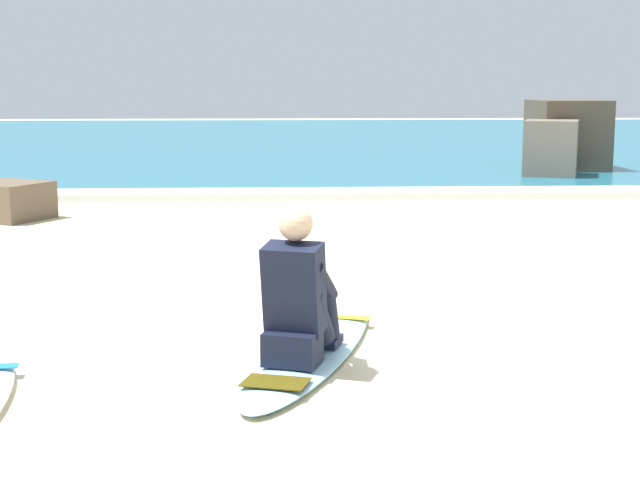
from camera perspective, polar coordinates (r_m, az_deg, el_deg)
The scene contains 7 objects.
ground_plane at distance 6.50m, azimuth 1.37°, elevation -6.05°, with size 80.00×80.00×0.00m, color beige.
sea at distance 28.08m, azimuth -1.95°, elevation 6.05°, with size 80.00×28.00×0.10m, color teal.
breaking_foam at distance 14.43m, azimuth -1.02°, elevation 2.79°, with size 80.00×0.90×0.11m, color white.
surfboard_main at distance 6.16m, azimuth -0.47°, elevation -6.59°, with size 1.26×2.63×0.08m.
surfer_seated at distance 5.73m, azimuth -1.32°, elevation -3.68°, with size 0.54×0.77×0.95m.
rock_outcrop_distant at distance 18.61m, azimuth 14.50°, elevation 5.82°, with size 1.93×3.15×1.41m.
shoreline_rock at distance 12.78m, azimuth -18.46°, elevation 2.26°, with size 0.97×0.86×0.48m, color brown.
Camera 1 is at (-0.47, -6.24, 1.74)m, focal length 52.96 mm.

